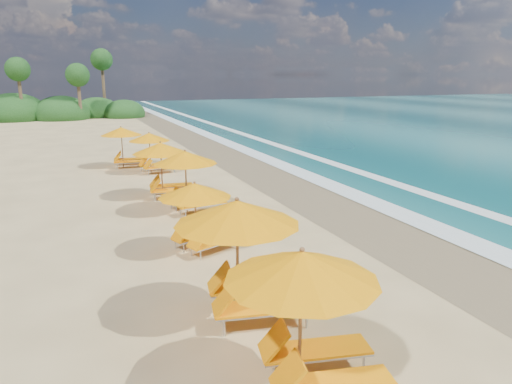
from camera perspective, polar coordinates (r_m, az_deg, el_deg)
The scene contains 11 objects.
ground at distance 16.05m, azimuth -0.00°, elevation -4.16°, with size 160.00×160.00×0.00m, color #D1B87B.
wet_sand at distance 17.87m, azimuth 11.98°, elevation -2.54°, with size 4.00×160.00×0.01m, color olive.
surf_foam at distance 19.46m, azimuth 18.61°, elevation -1.54°, with size 4.00×160.00×0.01m.
station_1 at distance 7.69m, azimuth 6.87°, elevation -14.22°, with size 3.02×2.90×2.49m.
station_2 at distance 9.82m, azimuth -1.10°, elevation -7.10°, with size 3.19×3.05×2.64m.
station_3 at distance 13.61m, azimuth -6.83°, elevation -2.40°, with size 2.73×2.69×2.12m.
station_4 at distance 17.57m, azimuth -7.98°, elevation 1.83°, with size 2.82×2.68×2.38m.
station_5 at distance 19.96m, azimuth -10.93°, elevation 3.17°, with size 2.78×2.63×2.37m.
station_6 at distance 25.17m, azimuth -12.44°, elevation 5.05°, with size 2.51×2.37×2.16m.
station_7 at distance 27.17m, azimuth -15.64°, elevation 5.65°, with size 2.62×2.47×2.28m.
treeline at distance 59.92m, azimuth -26.39°, elevation 8.81°, with size 25.80×8.80×9.74m.
Camera 1 is at (-5.73, -14.12, 5.03)m, focal length 32.83 mm.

